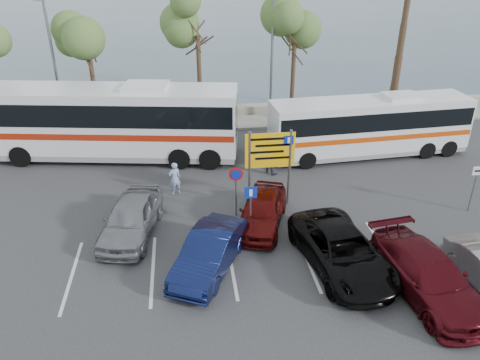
{
  "coord_description": "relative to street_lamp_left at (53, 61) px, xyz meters",
  "views": [
    {
      "loc": [
        -2.67,
        -15.15,
        10.76
      ],
      "look_at": [
        -0.34,
        3.0,
        1.44
      ],
      "focal_mm": 35.0,
      "sensor_mm": 36.0,
      "label": 1
    }
  ],
  "objects": [
    {
      "name": "tree_right",
      "position": [
        14.5,
        0.48,
        1.57
      ],
      "size": [
        3.2,
        3.2,
        7.4
      ],
      "color": "#382619",
      "rests_on": "kerb_strip"
    },
    {
      "name": "pedestrian_far",
      "position": [
        11.71,
        -7.02,
        -3.65
      ],
      "size": [
        1.13,
        1.17,
        1.9
      ],
      "primitive_type": "imported",
      "rotation": [
        0.0,
        0.0,
        2.21
      ],
      "color": "#31354A",
      "rests_on": "ground"
    },
    {
      "name": "ground",
      "position": [
        10.0,
        -13.52,
        -4.6
      ],
      "size": [
        120.0,
        120.0,
        0.0
      ],
      "primitive_type": "plane",
      "color": "#2F2F32",
      "rests_on": "ground"
    },
    {
      "name": "sign_taxi",
      "position": [
        19.8,
        -12.03,
        -3.18
      ],
      "size": [
        0.5,
        0.07,
        2.2
      ],
      "color": "slate",
      "rests_on": "ground"
    },
    {
      "name": "sign_no_stop",
      "position": [
        9.4,
        -11.13,
        -3.02
      ],
      "size": [
        0.6,
        0.08,
        2.35
      ],
      "color": "slate",
      "rests_on": "ground"
    },
    {
      "name": "tree_left",
      "position": [
        2.0,
        0.48,
        1.41
      ],
      "size": [
        3.2,
        3.2,
        7.2
      ],
      "color": "#382619",
      "rests_on": "kerb_strip"
    },
    {
      "name": "car_red",
      "position": [
        10.4,
        -12.02,
        -3.86
      ],
      "size": [
        3.06,
        4.65,
        1.47
      ],
      "primitive_type": "imported",
      "rotation": [
        0.0,
        0.0,
        -0.34
      ],
      "color": "#4F0C0B",
      "rests_on": "ground"
    },
    {
      "name": "lane_markings",
      "position": [
        8.86,
        -14.52,
        -4.6
      ],
      "size": [
        12.02,
        4.2,
        0.01
      ],
      "primitive_type": null,
      "color": "silver",
      "rests_on": "ground"
    },
    {
      "name": "street_lamp_right",
      "position": [
        13.0,
        0.0,
        0.0
      ],
      "size": [
        0.45,
        1.15,
        8.01
      ],
      "color": "slate",
      "rests_on": "kerb_strip"
    },
    {
      "name": "car_silver_a",
      "position": [
        5.0,
        -12.02,
        -3.81
      ],
      "size": [
        2.76,
        4.93,
        1.58
      ],
      "primitive_type": "imported",
      "rotation": [
        0.0,
        0.0,
        -0.2
      ],
      "color": "gray",
      "rests_on": "ground"
    },
    {
      "name": "direction_sign",
      "position": [
        11.0,
        -10.32,
        -2.17
      ],
      "size": [
        2.2,
        0.12,
        3.6
      ],
      "color": "slate",
      "rests_on": "ground"
    },
    {
      "name": "suv_black",
      "position": [
        12.8,
        -15.25,
        -3.86
      ],
      "size": [
        3.23,
        5.64,
        1.48
      ],
      "primitive_type": "imported",
      "rotation": [
        0.0,
        0.0,
        0.15
      ],
      "color": "black",
      "rests_on": "ground"
    },
    {
      "name": "sign_parking",
      "position": [
        9.8,
        -12.73,
        -3.13
      ],
      "size": [
        0.5,
        0.07,
        2.25
      ],
      "color": "slate",
      "rests_on": "ground"
    },
    {
      "name": "tree_mid",
      "position": [
        8.5,
        0.48,
        2.06
      ],
      "size": [
        3.2,
        3.2,
        8.0
      ],
      "color": "#382619",
      "rests_on": "kerb_strip"
    },
    {
      "name": "pedestrian_near",
      "position": [
        6.77,
        -8.76,
        -3.78
      ],
      "size": [
        0.7,
        0.6,
        1.63
      ],
      "primitive_type": "imported",
      "rotation": [
        0.0,
        0.0,
        3.57
      ],
      "color": "#8AA1C8",
      "rests_on": "ground"
    },
    {
      "name": "coach_bus_right",
      "position": [
        17.5,
        -5.48,
        -3.0
      ],
      "size": [
        11.16,
        3.1,
        3.44
      ],
      "color": "white",
      "rests_on": "ground"
    },
    {
      "name": "coach_bus_left",
      "position": [
        3.5,
        -4.03,
        -2.65
      ],
      "size": [
        13.79,
        5.03,
        4.21
      ],
      "color": "white",
      "rests_on": "ground"
    },
    {
      "name": "car_maroon",
      "position": [
        15.2,
        -17.02,
        -3.84
      ],
      "size": [
        2.81,
        5.46,
        1.52
      ],
      "primitive_type": "imported",
      "rotation": [
        0.0,
        0.0,
        0.14
      ],
      "color": "#4A0C13",
      "rests_on": "ground"
    },
    {
      "name": "seawall",
      "position": [
        10.0,
        2.48,
        -4.3
      ],
      "size": [
        48.0,
        0.8,
        0.6
      ],
      "primitive_type": "cube",
      "color": "gray",
      "rests_on": "ground"
    },
    {
      "name": "kerb_strip",
      "position": [
        10.0,
        0.48,
        -4.52
      ],
      "size": [
        44.0,
        2.4,
        0.15
      ],
      "primitive_type": "cube",
      "color": "gray",
      "rests_on": "ground"
    },
    {
      "name": "car_blue",
      "position": [
        8.0,
        -14.72,
        -3.87
      ],
      "size": [
        3.31,
        4.66,
        1.46
      ],
      "primitive_type": "imported",
      "rotation": [
        0.0,
        0.0,
        -0.45
      ],
      "color": "#0D1540",
      "rests_on": "ground"
    },
    {
      "name": "street_lamp_left",
      "position": [
        0.0,
        0.0,
        0.0
      ],
      "size": [
        0.45,
        1.15,
        8.01
      ],
      "color": "slate",
      "rests_on": "kerb_strip"
    },
    {
      "name": "sea",
      "position": [
        10.0,
        46.48,
        -4.59
      ],
      "size": [
        140.0,
        140.0,
        0.0
      ],
      "primitive_type": "plane",
      "color": "#3E5364",
      "rests_on": "ground"
    }
  ]
}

